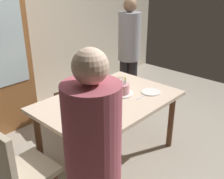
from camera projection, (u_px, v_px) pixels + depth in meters
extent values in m
plane|color=#9E9384|center=(109.00, 155.00, 3.20)|extent=(6.40, 6.40, 0.00)
cube|color=beige|center=(15.00, 27.00, 3.83)|extent=(6.40, 0.10, 2.60)
cube|color=beige|center=(109.00, 101.00, 2.91)|extent=(1.53, 1.02, 0.04)
cylinder|color=#56331E|center=(91.00, 177.00, 2.36)|extent=(0.07, 0.07, 0.71)
cylinder|color=#56331E|center=(171.00, 121.00, 3.25)|extent=(0.07, 0.07, 0.71)
cylinder|color=#56331E|center=(39.00, 141.00, 2.86)|extent=(0.07, 0.07, 0.71)
cylinder|color=#56331E|center=(120.00, 101.00, 3.76)|extent=(0.07, 0.07, 0.71)
cylinder|color=silver|center=(121.00, 93.00, 3.03)|extent=(0.28, 0.28, 0.01)
cylinder|color=#D18C93|center=(121.00, 88.00, 3.01)|extent=(0.19, 0.19, 0.11)
cylinder|color=#66CC72|center=(124.00, 80.00, 3.01)|extent=(0.01, 0.01, 0.05)
sphere|color=#FFC64C|center=(124.00, 77.00, 3.00)|extent=(0.01, 0.01, 0.01)
cylinder|color=#4C7FE5|center=(122.00, 80.00, 3.02)|extent=(0.01, 0.01, 0.05)
sphere|color=#FFC64C|center=(122.00, 77.00, 3.01)|extent=(0.01, 0.01, 0.01)
cylinder|color=#D872CC|center=(120.00, 80.00, 3.02)|extent=(0.01, 0.01, 0.05)
sphere|color=#FFC64C|center=(120.00, 77.00, 3.01)|extent=(0.01, 0.01, 0.01)
cylinder|color=#4C7FE5|center=(119.00, 80.00, 3.02)|extent=(0.01, 0.01, 0.05)
sphere|color=#FFC64C|center=(119.00, 77.00, 3.00)|extent=(0.01, 0.01, 0.01)
cylinder|color=#E54C4C|center=(117.00, 80.00, 3.00)|extent=(0.01, 0.01, 0.05)
sphere|color=#FFC64C|center=(117.00, 78.00, 2.99)|extent=(0.01, 0.01, 0.01)
cylinder|color=#F2994C|center=(116.00, 81.00, 2.98)|extent=(0.01, 0.01, 0.05)
sphere|color=#FFC64C|center=(116.00, 78.00, 2.97)|extent=(0.01, 0.01, 0.01)
cylinder|color=#D872CC|center=(117.00, 82.00, 2.96)|extent=(0.01, 0.01, 0.05)
sphere|color=#FFC64C|center=(117.00, 79.00, 2.94)|extent=(0.01, 0.01, 0.01)
cylinder|color=yellow|center=(118.00, 83.00, 2.94)|extent=(0.01, 0.01, 0.05)
sphere|color=#FFC64C|center=(118.00, 80.00, 2.93)|extent=(0.01, 0.01, 0.01)
cylinder|color=#E54C4C|center=(119.00, 83.00, 2.93)|extent=(0.01, 0.01, 0.05)
sphere|color=#FFC64C|center=(119.00, 80.00, 2.92)|extent=(0.01, 0.01, 0.01)
cylinder|color=#4C7FE5|center=(122.00, 83.00, 2.93)|extent=(0.01, 0.01, 0.05)
sphere|color=#FFC64C|center=(122.00, 80.00, 2.91)|extent=(0.01, 0.01, 0.01)
cylinder|color=#4C7FE5|center=(124.00, 83.00, 2.94)|extent=(0.01, 0.01, 0.05)
sphere|color=#FFC64C|center=(124.00, 80.00, 2.92)|extent=(0.01, 0.01, 0.01)
cylinder|color=#66CC72|center=(125.00, 82.00, 2.95)|extent=(0.01, 0.01, 0.05)
sphere|color=#FFC64C|center=(125.00, 79.00, 2.94)|extent=(0.01, 0.01, 0.01)
cylinder|color=#66CC72|center=(126.00, 81.00, 2.97)|extent=(0.01, 0.01, 0.05)
sphere|color=#FFC64C|center=(126.00, 79.00, 2.96)|extent=(0.01, 0.01, 0.01)
cylinder|color=#F2994C|center=(125.00, 81.00, 3.00)|extent=(0.01, 0.01, 0.05)
sphere|color=#FFC64C|center=(125.00, 78.00, 2.98)|extent=(0.01, 0.01, 0.01)
cylinder|color=white|center=(96.00, 120.00, 2.47)|extent=(0.22, 0.22, 0.01)
cylinder|color=white|center=(89.00, 95.00, 2.99)|extent=(0.22, 0.22, 0.01)
cylinder|color=white|center=(151.00, 92.00, 3.06)|extent=(0.22, 0.22, 0.01)
cube|color=silver|center=(84.00, 128.00, 2.36)|extent=(0.18, 0.04, 0.01)
cube|color=silver|center=(78.00, 100.00, 2.88)|extent=(0.18, 0.05, 0.01)
cube|color=silver|center=(142.00, 96.00, 2.96)|extent=(0.18, 0.02, 0.01)
cube|color=#56331E|center=(76.00, 96.00, 3.67)|extent=(0.51, 0.51, 0.05)
cylinder|color=#56331E|center=(60.00, 110.00, 3.80)|extent=(0.04, 0.04, 0.42)
cylinder|color=#56331E|center=(72.00, 120.00, 3.55)|extent=(0.04, 0.04, 0.42)
cylinder|color=#56331E|center=(81.00, 104.00, 3.99)|extent=(0.04, 0.04, 0.42)
cylinder|color=#56331E|center=(93.00, 113.00, 3.74)|extent=(0.04, 0.04, 0.42)
cylinder|color=#56331E|center=(80.00, 73.00, 3.82)|extent=(0.04, 0.04, 0.50)
cylinder|color=#56331E|center=(94.00, 80.00, 3.55)|extent=(0.04, 0.04, 0.50)
cube|color=#56331E|center=(87.00, 61.00, 3.60)|extent=(0.11, 0.40, 0.06)
cube|color=tan|center=(26.00, 171.00, 2.28)|extent=(0.46, 0.46, 0.05)
cylinder|color=#56331E|center=(35.00, 174.00, 2.60)|extent=(0.04, 0.04, 0.42)
cube|color=tan|center=(0.00, 159.00, 2.04)|extent=(0.07, 0.40, 0.50)
cylinder|color=#A54C59|center=(93.00, 141.00, 1.47)|extent=(0.32, 0.32, 0.68)
sphere|color=beige|center=(90.00, 66.00, 1.30)|extent=(0.19, 0.19, 0.19)
cylinder|color=#262328|center=(124.00, 84.00, 4.17)|extent=(0.14, 0.14, 0.82)
cylinder|color=#262328|center=(132.00, 85.00, 4.14)|extent=(0.14, 0.14, 0.82)
cylinder|color=gray|center=(129.00, 37.00, 3.85)|extent=(0.32, 0.32, 0.68)
sphere|color=#8C664C|center=(130.00, 5.00, 3.68)|extent=(0.19, 0.19, 0.19)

